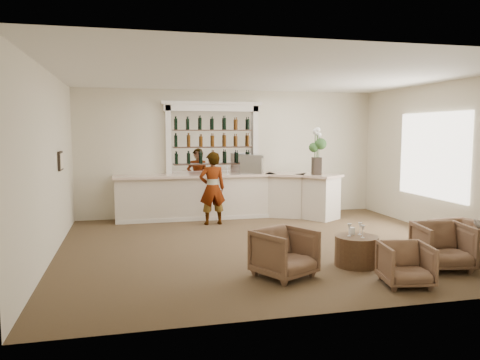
# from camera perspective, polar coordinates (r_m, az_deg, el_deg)

# --- Properties ---
(ground) EXTENTS (8.00, 8.00, 0.00)m
(ground) POSITION_cam_1_polar(r_m,az_deg,el_deg) (9.33, 3.53, -7.92)
(ground) COLOR brown
(ground) RESTS_ON ground
(room_shell) EXTENTS (8.04, 7.02, 3.32)m
(room_shell) POSITION_cam_1_polar(r_m,az_deg,el_deg) (9.78, 3.31, 6.56)
(room_shell) COLOR beige
(room_shell) RESTS_ON ground
(bar_counter) EXTENTS (5.72, 1.80, 1.14)m
(bar_counter) POSITION_cam_1_polar(r_m,az_deg,el_deg) (12.03, -1.38, -1.97)
(bar_counter) COLOR silver
(bar_counter) RESTS_ON ground
(back_bar_alcove) EXTENTS (2.64, 0.25, 3.00)m
(back_bar_alcove) POSITION_cam_1_polar(r_m,az_deg,el_deg) (12.25, -3.35, 5.01)
(back_bar_alcove) COLOR white
(back_bar_alcove) RESTS_ON ground
(cocktail_table) EXTENTS (0.72, 0.72, 0.50)m
(cocktail_table) POSITION_cam_1_polar(r_m,az_deg,el_deg) (8.12, 13.99, -8.38)
(cocktail_table) COLOR #4C3621
(cocktail_table) RESTS_ON ground
(sommelier) EXTENTS (0.67, 0.47, 1.75)m
(sommelier) POSITION_cam_1_polar(r_m,az_deg,el_deg) (11.20, -3.39, -1.03)
(sommelier) COLOR gray
(sommelier) RESTS_ON ground
(armchair_left) EXTENTS (1.09, 1.10, 0.75)m
(armchair_left) POSITION_cam_1_polar(r_m,az_deg,el_deg) (7.30, 5.44, -8.85)
(armchair_left) COLOR brown
(armchair_left) RESTS_ON ground
(armchair_center) EXTENTS (0.78, 0.80, 0.63)m
(armchair_center) POSITION_cam_1_polar(r_m,az_deg,el_deg) (7.30, 19.55, -9.68)
(armchair_center) COLOR brown
(armchair_center) RESTS_ON ground
(armchair_right) EXTENTS (0.94, 0.96, 0.75)m
(armchair_right) POSITION_cam_1_polar(r_m,az_deg,el_deg) (8.35, 23.48, -7.42)
(armchair_right) COLOR brown
(armchair_right) RESTS_ON ground
(armchair_far) EXTENTS (1.01, 1.11, 0.64)m
(armchair_far) POSITION_cam_1_polar(r_m,az_deg,el_deg) (9.27, 25.79, -6.59)
(armchair_far) COLOR brown
(armchair_far) RESTS_ON ground
(espresso_machine) EXTENTS (0.68, 0.63, 0.49)m
(espresso_machine) POSITION_cam_1_polar(r_m,az_deg,el_deg) (12.13, 1.43, 1.94)
(espresso_machine) COLOR #AFAFB4
(espresso_machine) RESTS_ON bar_counter
(flower_vase) EXTENTS (0.31, 0.31, 1.18)m
(flower_vase) POSITION_cam_1_polar(r_m,az_deg,el_deg) (11.89, 9.35, 3.81)
(flower_vase) COLOR black
(flower_vase) RESTS_ON bar_counter
(wine_glass_bar_left) EXTENTS (0.07, 0.07, 0.21)m
(wine_glass_bar_left) POSITION_cam_1_polar(r_m,az_deg,el_deg) (12.01, -1.55, 1.23)
(wine_glass_bar_left) COLOR white
(wine_glass_bar_left) RESTS_ON bar_counter
(wine_glass_bar_right) EXTENTS (0.07, 0.07, 0.21)m
(wine_glass_bar_right) POSITION_cam_1_polar(r_m,az_deg,el_deg) (12.08, 1.47, 1.26)
(wine_glass_bar_right) COLOR white
(wine_glass_bar_right) RESTS_ON bar_counter
(wine_glass_tbl_a) EXTENTS (0.07, 0.07, 0.21)m
(wine_glass_tbl_a) POSITION_cam_1_polar(r_m,az_deg,el_deg) (8.01, 13.19, -5.95)
(wine_glass_tbl_a) COLOR white
(wine_glass_tbl_a) RESTS_ON cocktail_table
(wine_glass_tbl_b) EXTENTS (0.07, 0.07, 0.21)m
(wine_glass_tbl_b) POSITION_cam_1_polar(r_m,az_deg,el_deg) (8.16, 14.42, -5.77)
(wine_glass_tbl_b) COLOR white
(wine_glass_tbl_b) RESTS_ON cocktail_table
(wine_glass_tbl_c) EXTENTS (0.07, 0.07, 0.21)m
(wine_glass_tbl_c) POSITION_cam_1_polar(r_m,az_deg,el_deg) (7.95, 14.75, -6.09)
(wine_glass_tbl_c) COLOR white
(wine_glass_tbl_c) RESTS_ON cocktail_table
(napkin_holder) EXTENTS (0.08, 0.08, 0.12)m
(napkin_holder) POSITION_cam_1_polar(r_m,az_deg,el_deg) (8.16, 13.47, -6.06)
(napkin_holder) COLOR white
(napkin_holder) RESTS_ON cocktail_table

